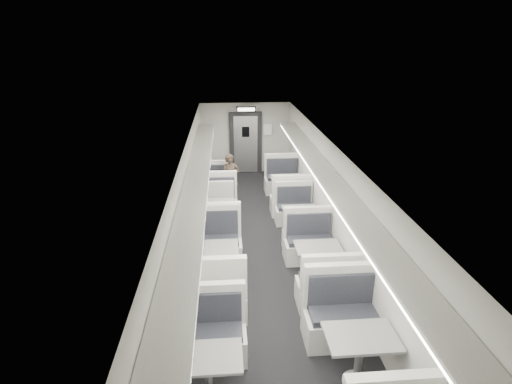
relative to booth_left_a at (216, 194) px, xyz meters
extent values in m
cube|color=black|center=(1.00, -3.06, -0.41)|extent=(3.00, 12.00, 0.12)
cube|color=white|center=(1.00, -3.06, 2.11)|extent=(3.00, 12.00, 0.12)
cube|color=beige|center=(1.00, 3.00, 0.85)|extent=(3.00, 0.12, 2.40)
cube|color=beige|center=(-0.56, -3.06, 0.85)|extent=(0.12, 12.00, 2.40)
cube|color=beige|center=(2.56, -3.06, 0.85)|extent=(0.12, 12.00, 2.40)
cube|color=silver|center=(0.00, -0.71, -0.15)|extent=(0.97, 0.54, 0.41)
cube|color=black|center=(0.00, -0.68, 0.11)|extent=(0.86, 0.43, 0.09)
cube|color=silver|center=(0.00, -0.91, 0.38)|extent=(0.97, 0.11, 0.64)
cube|color=silver|center=(0.00, 0.71, -0.15)|extent=(0.97, 0.54, 0.41)
cube|color=black|center=(0.00, 0.68, 0.11)|extent=(0.86, 0.43, 0.09)
cube|color=silver|center=(0.00, 0.91, 0.38)|extent=(0.97, 0.11, 0.64)
cylinder|color=#B9B9BC|center=(0.00, 0.00, -0.04)|extent=(0.09, 0.09, 0.63)
cylinder|color=#B9B9BC|center=(0.00, 0.00, -0.34)|extent=(0.33, 0.33, 0.03)
cube|color=gray|center=(0.00, 0.00, 0.31)|extent=(0.80, 0.55, 0.04)
cube|color=silver|center=(0.00, -2.61, -0.11)|extent=(1.14, 0.64, 0.49)
cube|color=black|center=(0.00, -2.58, 0.19)|extent=(1.01, 0.51, 0.11)
cube|color=silver|center=(0.00, -2.84, 0.51)|extent=(1.14, 0.13, 0.75)
cube|color=silver|center=(0.00, -0.93, -0.11)|extent=(1.14, 0.64, 0.49)
cube|color=black|center=(0.00, -0.96, 0.19)|extent=(1.01, 0.51, 0.11)
cube|color=silver|center=(0.00, -0.70, 0.51)|extent=(1.14, 0.13, 0.75)
cylinder|color=#B9B9BC|center=(0.00, -1.77, 0.02)|extent=(0.11, 0.11, 0.74)
cylinder|color=#B9B9BC|center=(0.00, -1.77, -0.33)|extent=(0.39, 0.39, 0.03)
cube|color=gray|center=(0.00, -1.77, 0.44)|extent=(0.95, 0.65, 0.04)
cube|color=silver|center=(0.00, -4.76, -0.10)|extent=(1.16, 0.65, 0.49)
cube|color=black|center=(0.00, -4.73, 0.20)|extent=(1.03, 0.52, 0.11)
cube|color=silver|center=(0.00, -5.00, 0.53)|extent=(1.16, 0.13, 0.77)
cube|color=silver|center=(0.00, -3.05, -0.10)|extent=(1.16, 0.65, 0.49)
cube|color=black|center=(0.00, -3.08, 0.20)|extent=(1.03, 0.52, 0.11)
cube|color=silver|center=(0.00, -2.81, 0.53)|extent=(1.16, 0.13, 0.77)
cylinder|color=#B9B9BC|center=(0.00, -3.90, 0.03)|extent=(0.11, 0.11, 0.76)
cylinder|color=#B9B9BC|center=(0.00, -3.90, -0.33)|extent=(0.39, 0.39, 0.03)
cube|color=gray|center=(0.00, -3.90, 0.45)|extent=(0.97, 0.66, 0.04)
cube|color=silver|center=(0.00, -5.71, -0.13)|extent=(1.05, 0.59, 0.45)
cube|color=black|center=(0.00, -5.74, 0.15)|extent=(0.93, 0.47, 0.10)
cube|color=silver|center=(0.00, -5.50, 0.44)|extent=(1.05, 0.12, 0.70)
cylinder|color=#B9B9BC|center=(0.00, -6.49, -0.01)|extent=(0.10, 0.10, 0.69)
cube|color=gray|center=(0.00, -6.49, 0.37)|extent=(0.87, 0.60, 0.04)
cube|color=silver|center=(2.00, -0.69, -0.12)|extent=(1.07, 0.59, 0.45)
cube|color=black|center=(2.00, -0.66, 0.15)|extent=(0.95, 0.47, 0.10)
cube|color=silver|center=(2.00, -0.91, 0.46)|extent=(1.07, 0.12, 0.70)
cube|color=silver|center=(2.00, 0.88, -0.12)|extent=(1.07, 0.59, 0.45)
cube|color=black|center=(2.00, 0.85, 0.15)|extent=(0.95, 0.47, 0.10)
cube|color=silver|center=(2.00, 1.10, 0.46)|extent=(1.07, 0.12, 0.70)
cylinder|color=#B9B9BC|center=(2.00, 0.10, 0.00)|extent=(0.10, 0.10, 0.69)
cylinder|color=#B9B9BC|center=(2.00, 0.10, -0.34)|extent=(0.36, 0.36, 0.03)
cube|color=gray|center=(2.00, 0.10, 0.38)|extent=(0.89, 0.60, 0.04)
cube|color=silver|center=(2.00, -2.68, -0.14)|extent=(0.97, 0.54, 0.41)
cube|color=black|center=(2.00, -2.65, 0.11)|extent=(0.86, 0.43, 0.09)
cube|color=silver|center=(2.00, -2.87, 0.38)|extent=(0.97, 0.11, 0.64)
cube|color=silver|center=(2.00, -1.25, -0.14)|extent=(0.97, 0.54, 0.41)
cube|color=black|center=(2.00, -1.28, 0.11)|extent=(0.86, 0.43, 0.09)
cube|color=silver|center=(2.00, -1.06, 0.38)|extent=(0.97, 0.11, 0.64)
cylinder|color=#B9B9BC|center=(2.00, -1.96, -0.04)|extent=(0.09, 0.09, 0.63)
cylinder|color=#B9B9BC|center=(2.00, -1.96, -0.34)|extent=(0.33, 0.33, 0.03)
cube|color=gray|center=(2.00, -1.96, 0.32)|extent=(0.80, 0.55, 0.04)
cube|color=silver|center=(2.00, -4.62, -0.13)|extent=(1.04, 0.58, 0.44)
cube|color=black|center=(2.00, -4.59, 0.14)|extent=(0.93, 0.46, 0.10)
cube|color=silver|center=(2.00, -4.84, 0.44)|extent=(1.04, 0.12, 0.69)
cube|color=silver|center=(2.00, -3.09, -0.13)|extent=(1.04, 0.58, 0.44)
cube|color=black|center=(2.00, -3.12, 0.14)|extent=(0.93, 0.46, 0.10)
cube|color=silver|center=(2.00, -2.87, 0.44)|extent=(1.04, 0.12, 0.69)
cylinder|color=#B9B9BC|center=(2.00, -3.86, -0.01)|extent=(0.10, 0.10, 0.68)
cylinder|color=#B9B9BC|center=(2.00, -3.86, -0.34)|extent=(0.35, 0.35, 0.03)
cube|color=gray|center=(2.00, -3.86, 0.37)|extent=(0.87, 0.59, 0.04)
cube|color=silver|center=(2.00, -5.51, -0.11)|extent=(1.14, 0.63, 0.48)
cube|color=black|center=(2.00, -5.55, 0.19)|extent=(1.01, 0.50, 0.11)
cube|color=silver|center=(2.00, -5.28, 0.51)|extent=(1.14, 0.13, 0.75)
cylinder|color=#B9B9BC|center=(2.00, -6.35, 0.02)|extent=(0.11, 0.11, 0.74)
cylinder|color=#B9B9BC|center=(2.00, -6.35, -0.33)|extent=(0.39, 0.39, 0.03)
cube|color=gray|center=(2.00, -6.35, 0.43)|extent=(0.94, 0.64, 0.04)
imported|color=black|center=(0.42, 0.31, 0.34)|extent=(0.54, 0.39, 1.39)
cube|color=black|center=(-0.49, 0.34, 1.00)|extent=(0.02, 1.18, 0.84)
cube|color=black|center=(-0.49, -1.86, 1.00)|extent=(0.02, 1.18, 0.84)
cube|color=black|center=(-0.49, -4.06, 1.00)|extent=(0.02, 1.18, 0.84)
cube|color=black|center=(-0.49, -6.26, 1.00)|extent=(0.02, 1.18, 0.84)
cube|color=silver|center=(-0.26, -3.36, 1.57)|extent=(0.46, 10.40, 0.05)
cube|color=white|center=(-0.06, -3.36, 1.52)|extent=(0.05, 10.20, 0.04)
cube|color=silver|center=(2.26, -3.36, 1.57)|extent=(0.46, 10.40, 0.05)
cube|color=white|center=(2.06, -3.36, 1.52)|extent=(0.05, 10.20, 0.04)
cube|color=black|center=(1.00, 2.88, 0.70)|extent=(1.10, 0.10, 2.10)
cube|color=#B9B9BC|center=(1.00, 2.85, 0.65)|extent=(0.80, 0.05, 1.95)
cube|color=black|center=(1.00, 2.81, 1.10)|extent=(0.25, 0.02, 0.35)
cube|color=black|center=(1.00, 2.39, 1.93)|extent=(0.62, 0.10, 0.16)
cube|color=white|center=(1.00, 2.33, 1.93)|extent=(0.54, 0.02, 0.10)
cube|color=white|center=(1.75, 2.86, 1.15)|extent=(0.32, 0.02, 0.40)
camera|label=1|loc=(0.29, -10.39, 4.09)|focal=28.00mm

